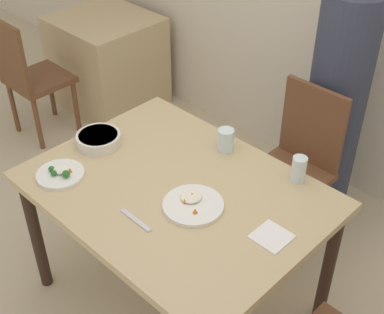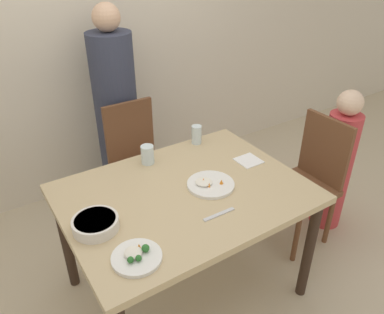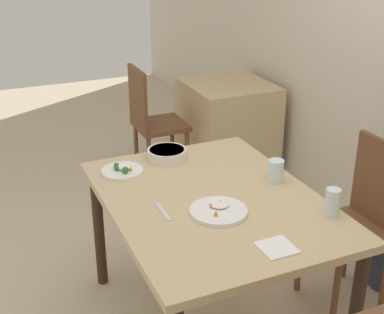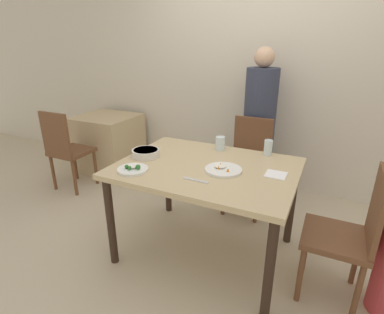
% 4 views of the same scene
% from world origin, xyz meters
% --- Properties ---
extents(dining_table, '(1.30, 0.97, 0.76)m').
position_xyz_m(dining_table, '(0.00, 0.00, 0.68)').
color(dining_table, tan).
rests_on(dining_table, ground_plane).
extents(chair_adult_spot, '(0.40, 0.40, 0.93)m').
position_xyz_m(chair_adult_spot, '(0.10, 0.83, 0.50)').
color(chair_adult_spot, brown).
rests_on(chair_adult_spot, ground_plane).
extents(bowl_curry, '(0.22, 0.22, 0.06)m').
position_xyz_m(bowl_curry, '(-0.51, -0.03, 0.79)').
color(bowl_curry, silver).
rests_on(bowl_curry, dining_table).
extents(plate_rice_adult, '(0.22, 0.22, 0.05)m').
position_xyz_m(plate_rice_adult, '(-0.44, -0.31, 0.78)').
color(plate_rice_adult, white).
rests_on(plate_rice_adult, dining_table).
extents(plate_rice_child, '(0.26, 0.26, 0.05)m').
position_xyz_m(plate_rice_child, '(0.14, -0.04, 0.77)').
color(plate_rice_child, white).
rests_on(plate_rice_child, dining_table).
extents(glass_water_tall, '(0.08, 0.08, 0.11)m').
position_xyz_m(glass_water_tall, '(-0.03, 0.37, 0.82)').
color(glass_water_tall, silver).
rests_on(glass_water_tall, dining_table).
extents(glass_water_short, '(0.07, 0.07, 0.12)m').
position_xyz_m(glass_water_short, '(0.35, 0.42, 0.82)').
color(glass_water_short, silver).
rests_on(glass_water_short, dining_table).
extents(napkin_folded, '(0.14, 0.14, 0.01)m').
position_xyz_m(napkin_folded, '(0.49, 0.05, 0.76)').
color(napkin_folded, white).
rests_on(napkin_folded, dining_table).
extents(fork_steel, '(0.18, 0.02, 0.01)m').
position_xyz_m(fork_steel, '(0.03, -0.26, 0.76)').
color(fork_steel, silver).
rests_on(fork_steel, dining_table).
extents(background_table, '(0.74, 0.69, 0.73)m').
position_xyz_m(background_table, '(-1.85, 1.04, 0.36)').
color(background_table, tan).
rests_on(background_table, ground_plane).
extents(chair_background, '(0.40, 0.40, 0.93)m').
position_xyz_m(chair_background, '(-1.85, 0.35, 0.50)').
color(chair_background, brown).
rests_on(chair_background, ground_plane).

